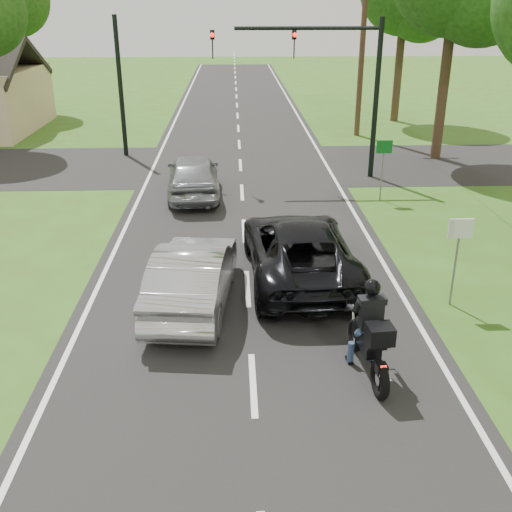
{
  "coord_description": "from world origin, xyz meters",
  "views": [
    {
      "loc": [
        -0.3,
        -9.22,
        6.53
      ],
      "look_at": [
        0.17,
        3.0,
        1.3
      ],
      "focal_mm": 42.0,
      "sensor_mm": 36.0,
      "label": 1
    }
  ],
  "objects_px": {
    "motorcycle_rider": "(370,338)",
    "sign_green": "(384,155)",
    "silver_sedan": "(193,276)",
    "sign_white": "(459,241)",
    "dark_suv": "(299,249)",
    "silver_suv": "(193,175)",
    "traffic_signal": "(329,70)",
    "utility_pole_far": "(363,32)"
  },
  "relations": [
    {
      "from": "motorcycle_rider",
      "to": "sign_green",
      "type": "height_order",
      "value": "sign_green"
    },
    {
      "from": "dark_suv",
      "to": "sign_white",
      "type": "bearing_deg",
      "value": 151.73
    },
    {
      "from": "silver_sedan",
      "to": "sign_white",
      "type": "xyz_separation_m",
      "value": [
        5.96,
        -0.2,
        0.84
      ]
    },
    {
      "from": "motorcycle_rider",
      "to": "sign_white",
      "type": "xyz_separation_m",
      "value": [
        2.52,
        2.7,
        0.83
      ]
    },
    {
      "from": "utility_pole_far",
      "to": "traffic_signal",
      "type": "bearing_deg",
      "value": -109.68
    },
    {
      "from": "motorcycle_rider",
      "to": "silver_suv",
      "type": "xyz_separation_m",
      "value": [
        -3.92,
        11.38,
        0.01
      ]
    },
    {
      "from": "silver_sedan",
      "to": "traffic_signal",
      "type": "distance_m",
      "value": 12.22
    },
    {
      "from": "silver_suv",
      "to": "sign_green",
      "type": "height_order",
      "value": "sign_green"
    },
    {
      "from": "silver_sedan",
      "to": "sign_white",
      "type": "relative_size",
      "value": 2.14
    },
    {
      "from": "silver_suv",
      "to": "utility_pole_far",
      "type": "distance_m",
      "value": 13.73
    },
    {
      "from": "dark_suv",
      "to": "silver_sedan",
      "type": "bearing_deg",
      "value": 26.09
    },
    {
      "from": "traffic_signal",
      "to": "utility_pole_far",
      "type": "relative_size",
      "value": 0.64
    },
    {
      "from": "dark_suv",
      "to": "motorcycle_rider",
      "type": "bearing_deg",
      "value": 98.58
    },
    {
      "from": "silver_sedan",
      "to": "sign_green",
      "type": "relative_size",
      "value": 2.14
    },
    {
      "from": "silver_sedan",
      "to": "utility_pole_far",
      "type": "height_order",
      "value": "utility_pole_far"
    },
    {
      "from": "traffic_signal",
      "to": "sign_green",
      "type": "distance_m",
      "value": 4.24
    },
    {
      "from": "sign_green",
      "to": "traffic_signal",
      "type": "bearing_deg",
      "value": 117.38
    },
    {
      "from": "silver_suv",
      "to": "traffic_signal",
      "type": "height_order",
      "value": "traffic_signal"
    },
    {
      "from": "silver_suv",
      "to": "traffic_signal",
      "type": "distance_m",
      "value": 6.52
    },
    {
      "from": "traffic_signal",
      "to": "motorcycle_rider",
      "type": "bearing_deg",
      "value": -94.82
    },
    {
      "from": "traffic_signal",
      "to": "sign_green",
      "type": "bearing_deg",
      "value": -62.62
    },
    {
      "from": "silver_sedan",
      "to": "silver_suv",
      "type": "relative_size",
      "value": 1.01
    },
    {
      "from": "motorcycle_rider",
      "to": "silver_suv",
      "type": "distance_m",
      "value": 12.03
    },
    {
      "from": "traffic_signal",
      "to": "sign_white",
      "type": "height_order",
      "value": "traffic_signal"
    },
    {
      "from": "silver_sedan",
      "to": "sign_green",
      "type": "xyz_separation_m",
      "value": [
        6.16,
        7.8,
        0.84
      ]
    },
    {
      "from": "sign_green",
      "to": "sign_white",
      "type": "bearing_deg",
      "value": -91.43
    },
    {
      "from": "silver_suv",
      "to": "sign_green",
      "type": "xyz_separation_m",
      "value": [
        6.64,
        -0.68,
        0.82
      ]
    },
    {
      "from": "motorcycle_rider",
      "to": "sign_green",
      "type": "xyz_separation_m",
      "value": [
        2.72,
        10.7,
        0.83
      ]
    },
    {
      "from": "sign_white",
      "to": "utility_pole_far",
      "type": "bearing_deg",
      "value": 85.49
    },
    {
      "from": "dark_suv",
      "to": "silver_sedan",
      "type": "relative_size",
      "value": 1.22
    },
    {
      "from": "silver_sedan",
      "to": "traffic_signal",
      "type": "bearing_deg",
      "value": -107.14
    },
    {
      "from": "dark_suv",
      "to": "traffic_signal",
      "type": "distance_m",
      "value": 10.18
    },
    {
      "from": "motorcycle_rider",
      "to": "dark_suv",
      "type": "xyz_separation_m",
      "value": [
        -0.86,
        4.32,
        0.01
      ]
    },
    {
      "from": "traffic_signal",
      "to": "sign_green",
      "type": "xyz_separation_m",
      "value": [
        1.56,
        -3.02,
        -2.54
      ]
    },
    {
      "from": "silver_suv",
      "to": "traffic_signal",
      "type": "relative_size",
      "value": 0.71
    },
    {
      "from": "motorcycle_rider",
      "to": "utility_pole_far",
      "type": "bearing_deg",
      "value": 74.3
    },
    {
      "from": "dark_suv",
      "to": "sign_white",
      "type": "relative_size",
      "value": 2.6
    },
    {
      "from": "motorcycle_rider",
      "to": "silver_suv",
      "type": "height_order",
      "value": "motorcycle_rider"
    },
    {
      "from": "sign_white",
      "to": "silver_suv",
      "type": "bearing_deg",
      "value": 126.56
    },
    {
      "from": "motorcycle_rider",
      "to": "utility_pole_far",
      "type": "xyz_separation_m",
      "value": [
        4.02,
        21.72,
        4.32
      ]
    },
    {
      "from": "silver_suv",
      "to": "sign_green",
      "type": "bearing_deg",
      "value": 170.9
    },
    {
      "from": "silver_suv",
      "to": "traffic_signal",
      "type": "xyz_separation_m",
      "value": [
        5.07,
        2.34,
        3.36
      ]
    }
  ]
}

